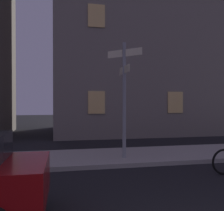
# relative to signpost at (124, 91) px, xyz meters

# --- Properties ---
(sidewalk_kerb) EXTENTS (40.00, 2.72, 0.14)m
(sidewalk_kerb) POSITION_rel_signpost_xyz_m (-0.33, 0.51, -2.34)
(sidewalk_kerb) COLOR #9E9991
(sidewalk_kerb) RESTS_ON ground_plane
(signpost) EXTENTS (0.96, 1.24, 3.89)m
(signpost) POSITION_rel_signpost_xyz_m (0.00, 0.00, 0.00)
(signpost) COLOR gray
(signpost) RESTS_ON sidewalk_kerb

